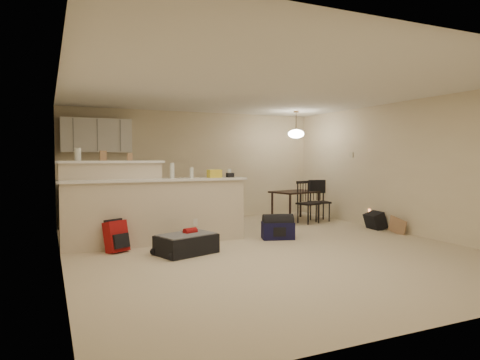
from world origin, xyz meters
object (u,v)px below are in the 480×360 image
dining_table (296,195)px  suitcase (186,244)px  dining_chair_far (320,201)px  dining_chair_near (308,202)px  black_daypack (375,221)px  red_backpack (116,237)px  pendant_lamp (296,133)px  navy_duffel (278,230)px

dining_table → suitcase: 4.06m
dining_chair_far → suitcase: size_ratio=1.08×
dining_chair_near → black_daypack: dining_chair_near is taller
black_daypack → dining_chair_near: bearing=39.4°
dining_table → suitcase: (-3.32, -2.29, -0.45)m
red_backpack → dining_table: bearing=-4.1°
pendant_lamp → dining_chair_near: size_ratio=0.67×
pendant_lamp → dining_chair_far: (0.44, -0.33, -1.54)m
dining_chair_near → red_backpack: size_ratio=1.96×
red_backpack → pendant_lamp: bearing=-4.1°
red_backpack → black_daypack: (5.06, 0.00, -0.07)m
dining_chair_far → navy_duffel: size_ratio=1.63×
dining_chair_near → black_daypack: size_ratio=2.46×
dining_table → dining_chair_near: (0.00, -0.52, -0.13)m
dining_table → navy_duffel: bearing=-143.3°
dining_table → dining_chair_far: 0.57m
dining_chair_near → dining_chair_far: dining_chair_near is taller
suitcase → black_daypack: (4.12, 0.56, 0.02)m
pendant_lamp → dining_chair_near: (0.00, -0.52, -1.53)m
pendant_lamp → suitcase: size_ratio=0.74×
pendant_lamp → navy_duffel: pendant_lamp is taller
dining_chair_far → black_daypack: (0.36, -1.40, -0.29)m
dining_table → pendant_lamp: bearing=0.0°
pendant_lamp → red_backpack: pendant_lamp is taller
navy_duffel → black_daypack: 2.31m
dining_table → pendant_lamp: 1.40m
dining_chair_far → red_backpack: dining_chair_far is taller
pendant_lamp → black_daypack: size_ratio=1.65×
navy_duffel → pendant_lamp: bearing=68.5°
dining_chair_near → navy_duffel: bearing=-151.5°
dining_table → suitcase: dining_table is taller
dining_chair_far → black_daypack: 1.48m
red_backpack → black_daypack: red_backpack is taller
black_daypack → dining_chair_far: bearing=20.4°
pendant_lamp → red_backpack: (-4.26, -1.73, -1.75)m
pendant_lamp → dining_chair_far: 1.63m
dining_table → red_backpack: 4.61m
dining_table → dining_chair_far: bearing=-50.9°
dining_chair_near → dining_chair_far: 0.48m
pendant_lamp → red_backpack: 4.92m
dining_table → black_daypack: dining_table is taller
black_daypack → dining_table: bearing=30.8°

